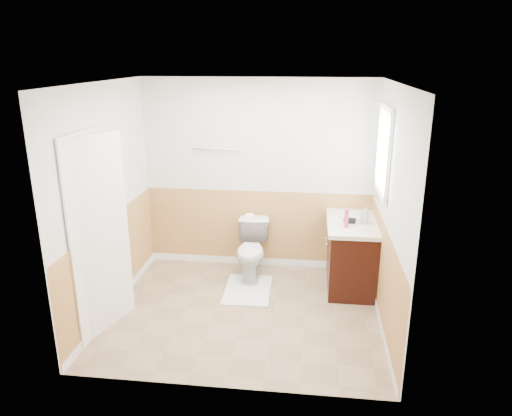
# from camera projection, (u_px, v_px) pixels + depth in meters

# --- Properties ---
(floor) EXTENTS (3.00, 3.00, 0.00)m
(floor) POSITION_uv_depth(u_px,v_px,m) (245.00, 311.00, 5.37)
(floor) COLOR #8C7051
(floor) RESTS_ON ground
(ceiling) EXTENTS (3.00, 3.00, 0.00)m
(ceiling) POSITION_uv_depth(u_px,v_px,m) (243.00, 83.00, 4.60)
(ceiling) COLOR white
(ceiling) RESTS_ON floor
(wall_back) EXTENTS (3.00, 0.00, 3.00)m
(wall_back) POSITION_uv_depth(u_px,v_px,m) (258.00, 176.00, 6.21)
(wall_back) COLOR silver
(wall_back) RESTS_ON floor
(wall_front) EXTENTS (3.00, 0.00, 3.00)m
(wall_front) POSITION_uv_depth(u_px,v_px,m) (220.00, 255.00, 3.75)
(wall_front) COLOR silver
(wall_front) RESTS_ON floor
(wall_left) EXTENTS (0.00, 3.00, 3.00)m
(wall_left) POSITION_uv_depth(u_px,v_px,m) (107.00, 201.00, 5.15)
(wall_left) COLOR silver
(wall_left) RESTS_ON floor
(wall_right) EXTENTS (0.00, 3.00, 3.00)m
(wall_right) POSITION_uv_depth(u_px,v_px,m) (390.00, 211.00, 4.81)
(wall_right) COLOR silver
(wall_right) RESTS_ON floor
(wainscot_back) EXTENTS (3.00, 0.00, 3.00)m
(wainscot_back) POSITION_uv_depth(u_px,v_px,m) (258.00, 230.00, 6.43)
(wainscot_back) COLOR tan
(wainscot_back) RESTS_ON floor
(wainscot_front) EXTENTS (3.00, 0.00, 3.00)m
(wainscot_front) POSITION_uv_depth(u_px,v_px,m) (222.00, 337.00, 4.00)
(wainscot_front) COLOR tan
(wainscot_front) RESTS_ON floor
(wainscot_left) EXTENTS (0.00, 2.60, 2.60)m
(wainscot_left) POSITION_uv_depth(u_px,v_px,m) (114.00, 264.00, 5.38)
(wainscot_left) COLOR tan
(wainscot_left) RESTS_ON floor
(wainscot_right) EXTENTS (0.00, 2.60, 2.60)m
(wainscot_right) POSITION_uv_depth(u_px,v_px,m) (383.00, 278.00, 5.04)
(wainscot_right) COLOR tan
(wainscot_right) RESTS_ON floor
(toilet) EXTENTS (0.42, 0.72, 0.73)m
(toilet) POSITION_uv_depth(u_px,v_px,m) (252.00, 251.00, 6.10)
(toilet) COLOR silver
(toilet) RESTS_ON floor
(bath_mat) EXTENTS (0.57, 0.81, 0.02)m
(bath_mat) POSITION_uv_depth(u_px,v_px,m) (248.00, 290.00, 5.84)
(bath_mat) COLOR white
(bath_mat) RESTS_ON floor
(vanity_cabinet) EXTENTS (0.55, 1.10, 0.80)m
(vanity_cabinet) POSITION_uv_depth(u_px,v_px,m) (351.00, 254.00, 5.91)
(vanity_cabinet) COLOR black
(vanity_cabinet) RESTS_ON floor
(vanity_knob_left) EXTENTS (0.03, 0.03, 0.03)m
(vanity_knob_left) POSITION_uv_depth(u_px,v_px,m) (327.00, 245.00, 5.81)
(vanity_knob_left) COLOR silver
(vanity_knob_left) RESTS_ON vanity_cabinet
(vanity_knob_right) EXTENTS (0.03, 0.03, 0.03)m
(vanity_knob_right) POSITION_uv_depth(u_px,v_px,m) (327.00, 239.00, 6.00)
(vanity_knob_right) COLOR silver
(vanity_knob_right) RESTS_ON vanity_cabinet
(countertop) EXTENTS (0.60, 1.15, 0.05)m
(countertop) POSITION_uv_depth(u_px,v_px,m) (352.00, 222.00, 5.78)
(countertop) COLOR beige
(countertop) RESTS_ON vanity_cabinet
(sink_basin) EXTENTS (0.36, 0.36, 0.02)m
(sink_basin) POSITION_uv_depth(u_px,v_px,m) (352.00, 215.00, 5.91)
(sink_basin) COLOR silver
(sink_basin) RESTS_ON countertop
(faucet) EXTENTS (0.02, 0.02, 0.14)m
(faucet) POSITION_uv_depth(u_px,v_px,m) (367.00, 211.00, 5.87)
(faucet) COLOR silver
(faucet) RESTS_ON countertop
(lotion_bottle) EXTENTS (0.05, 0.05, 0.22)m
(lotion_bottle) POSITION_uv_depth(u_px,v_px,m) (346.00, 218.00, 5.49)
(lotion_bottle) COLOR #C63378
(lotion_bottle) RESTS_ON countertop
(soap_dispenser) EXTENTS (0.10, 0.10, 0.18)m
(soap_dispenser) POSITION_uv_depth(u_px,v_px,m) (364.00, 216.00, 5.63)
(soap_dispenser) COLOR #949FA7
(soap_dispenser) RESTS_ON countertop
(hair_dryer_body) EXTENTS (0.14, 0.07, 0.07)m
(hair_dryer_body) POSITION_uv_depth(u_px,v_px,m) (350.00, 220.00, 5.65)
(hair_dryer_body) COLOR black
(hair_dryer_body) RESTS_ON countertop
(hair_dryer_handle) EXTENTS (0.03, 0.03, 0.07)m
(hair_dryer_handle) POSITION_uv_depth(u_px,v_px,m) (347.00, 221.00, 5.72)
(hair_dryer_handle) COLOR black
(hair_dryer_handle) RESTS_ON countertop
(mirror_panel) EXTENTS (0.02, 0.35, 0.90)m
(mirror_panel) POSITION_uv_depth(u_px,v_px,m) (377.00, 159.00, 5.76)
(mirror_panel) COLOR silver
(mirror_panel) RESTS_ON wall_right
(window_frame) EXTENTS (0.04, 0.80, 1.00)m
(window_frame) POSITION_uv_depth(u_px,v_px,m) (384.00, 151.00, 5.22)
(window_frame) COLOR white
(window_frame) RESTS_ON wall_right
(window_glass) EXTENTS (0.01, 0.70, 0.90)m
(window_glass) POSITION_uv_depth(u_px,v_px,m) (385.00, 151.00, 5.22)
(window_glass) COLOR white
(window_glass) RESTS_ON wall_right
(door) EXTENTS (0.29, 0.78, 2.04)m
(door) POSITION_uv_depth(u_px,v_px,m) (100.00, 236.00, 4.79)
(door) COLOR white
(door) RESTS_ON wall_left
(door_frame) EXTENTS (0.02, 0.92, 2.10)m
(door_frame) POSITION_uv_depth(u_px,v_px,m) (92.00, 235.00, 4.79)
(door_frame) COLOR white
(door_frame) RESTS_ON wall_left
(door_knob) EXTENTS (0.06, 0.06, 0.06)m
(door_knob) POSITION_uv_depth(u_px,v_px,m) (119.00, 231.00, 5.11)
(door_knob) COLOR silver
(door_knob) RESTS_ON door
(towel_bar) EXTENTS (0.62, 0.02, 0.02)m
(towel_bar) POSITION_uv_depth(u_px,v_px,m) (215.00, 149.00, 6.12)
(towel_bar) COLOR silver
(towel_bar) RESTS_ON wall_back
(tp_holder_bar) EXTENTS (0.14, 0.02, 0.02)m
(tp_holder_bar) POSITION_uv_depth(u_px,v_px,m) (250.00, 217.00, 6.32)
(tp_holder_bar) COLOR silver
(tp_holder_bar) RESTS_ON wall_back
(tp_roll) EXTENTS (0.10, 0.11, 0.11)m
(tp_roll) POSITION_uv_depth(u_px,v_px,m) (250.00, 217.00, 6.32)
(tp_roll) COLOR white
(tp_roll) RESTS_ON tp_holder_bar
(tp_sheet) EXTENTS (0.10, 0.01, 0.16)m
(tp_sheet) POSITION_uv_depth(u_px,v_px,m) (250.00, 225.00, 6.36)
(tp_sheet) COLOR white
(tp_sheet) RESTS_ON tp_roll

